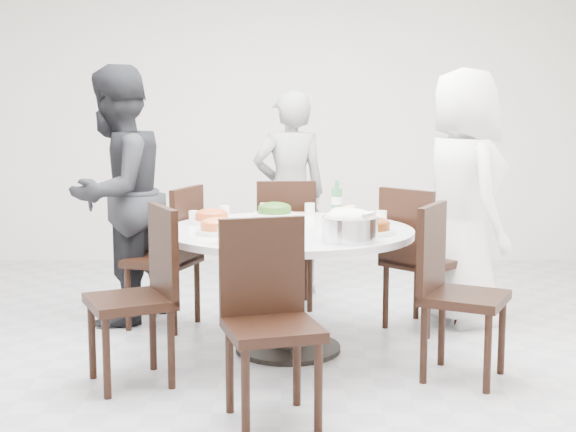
{
  "coord_description": "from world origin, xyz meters",
  "views": [
    {
      "loc": [
        0.18,
        -4.55,
        1.49
      ],
      "look_at": [
        0.21,
        0.22,
        0.82
      ],
      "focal_mm": 50.0,
      "sensor_mm": 36.0,
      "label": 1
    }
  ],
  "objects_px": {
    "beverage_bottle": "(337,198)",
    "diner_middle": "(290,193)",
    "soup_bowl": "(240,235)",
    "diner_left": "(116,195)",
    "chair_nw": "(162,257)",
    "diner_right": "(462,197)",
    "chair_sw": "(130,297)",
    "dining_table": "(288,290)",
    "chair_se": "(465,294)",
    "chair_s": "(272,324)",
    "chair_n": "(285,243)",
    "chair_ne": "(423,258)",
    "rice_bowl": "(350,229)"
  },
  "relations": [
    {
      "from": "dining_table",
      "to": "chair_se",
      "type": "bearing_deg",
      "value": -28.14
    },
    {
      "from": "chair_ne",
      "to": "chair_nw",
      "type": "xyz_separation_m",
      "value": [
        -1.73,
        0.06,
        0.0
      ]
    },
    {
      "from": "chair_se",
      "to": "chair_n",
      "type": "bearing_deg",
      "value": 58.51
    },
    {
      "from": "diner_right",
      "to": "soup_bowl",
      "type": "bearing_deg",
      "value": 112.2
    },
    {
      "from": "soup_bowl",
      "to": "diner_right",
      "type": "bearing_deg",
      "value": 37.52
    },
    {
      "from": "chair_nw",
      "to": "chair_se",
      "type": "xyz_separation_m",
      "value": [
        1.79,
        -1.05,
        0.0
      ]
    },
    {
      "from": "rice_bowl",
      "to": "diner_middle",
      "type": "bearing_deg",
      "value": 99.13
    },
    {
      "from": "beverage_bottle",
      "to": "chair_s",
      "type": "bearing_deg",
      "value": -103.77
    },
    {
      "from": "diner_middle",
      "to": "diner_left",
      "type": "height_order",
      "value": "diner_left"
    },
    {
      "from": "diner_right",
      "to": "diner_middle",
      "type": "height_order",
      "value": "diner_right"
    },
    {
      "from": "diner_middle",
      "to": "rice_bowl",
      "type": "xyz_separation_m",
      "value": [
        0.31,
        -1.93,
        0.02
      ]
    },
    {
      "from": "chair_n",
      "to": "beverage_bottle",
      "type": "height_order",
      "value": "beverage_bottle"
    },
    {
      "from": "chair_ne",
      "to": "chair_se",
      "type": "relative_size",
      "value": 1.0
    },
    {
      "from": "soup_bowl",
      "to": "beverage_bottle",
      "type": "distance_m",
      "value": 1.18
    },
    {
      "from": "chair_nw",
      "to": "diner_left",
      "type": "xyz_separation_m",
      "value": [
        -0.32,
        0.14,
        0.4
      ]
    },
    {
      "from": "chair_n",
      "to": "dining_table",
      "type": "bearing_deg",
      "value": 88.08
    },
    {
      "from": "chair_ne",
      "to": "diner_left",
      "type": "bearing_deg",
      "value": 40.45
    },
    {
      "from": "dining_table",
      "to": "chair_s",
      "type": "height_order",
      "value": "chair_s"
    },
    {
      "from": "diner_middle",
      "to": "soup_bowl",
      "type": "distance_m",
      "value": 1.99
    },
    {
      "from": "dining_table",
      "to": "chair_nw",
      "type": "relative_size",
      "value": 1.58
    },
    {
      "from": "chair_n",
      "to": "soup_bowl",
      "type": "bearing_deg",
      "value": 78.21
    },
    {
      "from": "diner_left",
      "to": "chair_nw",
      "type": "bearing_deg",
      "value": 90.71
    },
    {
      "from": "chair_n",
      "to": "rice_bowl",
      "type": "relative_size",
      "value": 3.1
    },
    {
      "from": "chair_sw",
      "to": "chair_se",
      "type": "height_order",
      "value": "same"
    },
    {
      "from": "chair_n",
      "to": "beverage_bottle",
      "type": "bearing_deg",
      "value": 120.39
    },
    {
      "from": "chair_nw",
      "to": "soup_bowl",
      "type": "height_order",
      "value": "chair_nw"
    },
    {
      "from": "beverage_bottle",
      "to": "dining_table",
      "type": "bearing_deg",
      "value": -120.65
    },
    {
      "from": "chair_n",
      "to": "chair_s",
      "type": "distance_m",
      "value": 2.18
    },
    {
      "from": "chair_sw",
      "to": "beverage_bottle",
      "type": "bearing_deg",
      "value": 108.52
    },
    {
      "from": "chair_s",
      "to": "soup_bowl",
      "type": "height_order",
      "value": "chair_s"
    },
    {
      "from": "chair_nw",
      "to": "chair_n",
      "type": "bearing_deg",
      "value": 142.98
    },
    {
      "from": "chair_n",
      "to": "chair_nw",
      "type": "distance_m",
      "value": 0.98
    },
    {
      "from": "beverage_bottle",
      "to": "diner_middle",
      "type": "bearing_deg",
      "value": 107.67
    },
    {
      "from": "dining_table",
      "to": "rice_bowl",
      "type": "distance_m",
      "value": 0.7
    },
    {
      "from": "dining_table",
      "to": "chair_n",
      "type": "bearing_deg",
      "value": 90.83
    },
    {
      "from": "chair_se",
      "to": "diner_middle",
      "type": "bearing_deg",
      "value": 51.87
    },
    {
      "from": "chair_nw",
      "to": "diner_middle",
      "type": "bearing_deg",
      "value": 158.15
    },
    {
      "from": "dining_table",
      "to": "chair_sw",
      "type": "distance_m",
      "value": 1.03
    },
    {
      "from": "diner_middle",
      "to": "soup_bowl",
      "type": "relative_size",
      "value": 6.58
    },
    {
      "from": "chair_sw",
      "to": "diner_left",
      "type": "height_order",
      "value": "diner_left"
    },
    {
      "from": "chair_sw",
      "to": "chair_nw",
      "type": "bearing_deg",
      "value": 154.21
    },
    {
      "from": "chair_n",
      "to": "chair_s",
      "type": "height_order",
      "value": "same"
    },
    {
      "from": "chair_se",
      "to": "chair_nw",
      "type": "bearing_deg",
      "value": 86.75
    },
    {
      "from": "dining_table",
      "to": "chair_nw",
      "type": "xyz_separation_m",
      "value": [
        -0.84,
        0.54,
        0.1
      ]
    },
    {
      "from": "chair_n",
      "to": "diner_left",
      "type": "bearing_deg",
      "value": 16.48
    },
    {
      "from": "beverage_bottle",
      "to": "rice_bowl",
      "type": "bearing_deg",
      "value": -89.66
    },
    {
      "from": "diner_left",
      "to": "chair_s",
      "type": "bearing_deg",
      "value": 54.99
    },
    {
      "from": "chair_nw",
      "to": "chair_s",
      "type": "relative_size",
      "value": 1.0
    },
    {
      "from": "chair_s",
      "to": "soup_bowl",
      "type": "bearing_deg",
      "value": 90.09
    },
    {
      "from": "chair_s",
      "to": "rice_bowl",
      "type": "relative_size",
      "value": 3.1
    }
  ]
}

